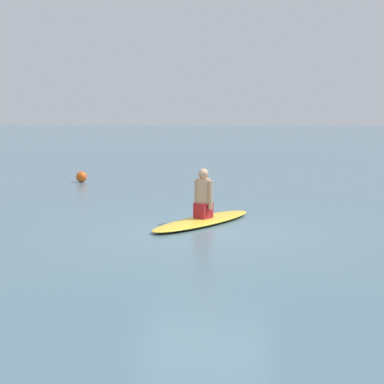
# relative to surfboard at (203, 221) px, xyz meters

# --- Properties ---
(ground_plane) EXTENTS (400.00, 400.00, 0.00)m
(ground_plane) POSITION_rel_surfboard_xyz_m (0.14, -0.81, -0.06)
(ground_plane) COLOR slate
(surfboard) EXTENTS (2.09, 3.03, 0.11)m
(surfboard) POSITION_rel_surfboard_xyz_m (0.00, 0.00, 0.00)
(surfboard) COLOR gold
(surfboard) RESTS_ON ground
(person_paddler) EXTENTS (0.42, 0.42, 1.00)m
(person_paddler) POSITION_rel_surfboard_xyz_m (0.00, 0.00, 0.51)
(person_paddler) COLOR #A51E23
(person_paddler) RESTS_ON surfboard
(buoy_marker) EXTENTS (0.36, 0.36, 0.36)m
(buoy_marker) POSITION_rel_surfboard_xyz_m (-5.18, 6.70, 0.12)
(buoy_marker) COLOR #E55919
(buoy_marker) RESTS_ON ground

